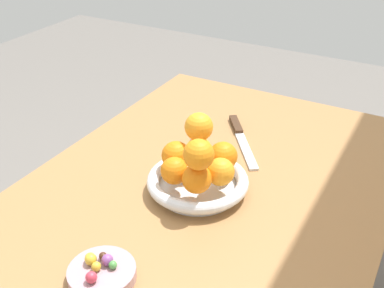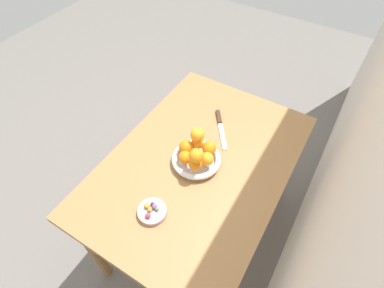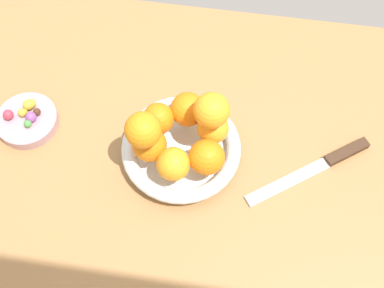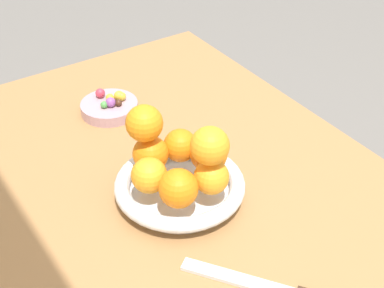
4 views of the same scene
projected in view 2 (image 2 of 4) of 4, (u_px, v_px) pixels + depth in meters
The scene contains 22 objects.
ground_plane at pixel (197, 231), 1.92m from camera, with size 6.00×6.00×0.00m, color slate.
wall_back at pixel (381, 131), 0.78m from camera, with size 4.00×0.05×2.50m, color beige.
dining_table at pixel (199, 173), 1.42m from camera, with size 1.10×0.76×0.74m.
fruit_bowl at pixel (196, 160), 1.33m from camera, with size 0.22×0.22×0.04m.
candy_dish at pixel (152, 212), 1.18m from camera, with size 0.12×0.12×0.02m, color #B28C99.
orange_0 at pixel (207, 159), 1.28m from camera, with size 0.06×0.06×0.06m, color orange.
orange_1 at pixel (209, 148), 1.31m from camera, with size 0.06×0.06×0.06m, color orange.
orange_2 at pixel (198, 143), 1.34m from camera, with size 0.06×0.06×0.06m, color orange.
orange_3 at pixel (186, 147), 1.32m from camera, with size 0.06×0.06×0.06m, color orange.
orange_4 at pixel (185, 157), 1.28m from camera, with size 0.06×0.06×0.06m, color orange.
orange_5 at pixel (195, 163), 1.26m from camera, with size 0.06×0.06×0.06m, color orange.
orange_6 at pixel (196, 156), 1.21m from camera, with size 0.06×0.06×0.06m, color orange.
orange_7 at pixel (198, 135), 1.29m from camera, with size 0.06×0.06×0.06m, color orange.
candy_ball_0 at pixel (157, 209), 1.17m from camera, with size 0.01×0.01×0.01m, color #4C9947.
candy_ball_1 at pixel (154, 207), 1.17m from camera, with size 0.02×0.02×0.02m, color #8C4C99.
candy_ball_2 at pixel (147, 206), 1.17m from camera, with size 0.02×0.02×0.02m, color gold.
candy_ball_3 at pixel (152, 204), 1.18m from camera, with size 0.01×0.01×0.01m, color #472819.
candy_ball_4 at pixel (150, 209), 1.17m from camera, with size 0.01×0.01×0.01m, color gold.
candy_ball_5 at pixel (150, 210), 1.17m from camera, with size 0.02×0.02×0.02m, color gold.
candy_ball_6 at pixel (147, 205), 1.18m from camera, with size 0.02×0.02×0.02m, color gold.
candy_ball_7 at pixel (148, 216), 1.15m from camera, with size 0.02×0.02×0.02m, color #C6384C.
knife at pixel (220, 126), 1.49m from camera, with size 0.22×0.17×0.01m.
Camera 2 is at (0.71, 0.39, 1.83)m, focal length 28.00 mm.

